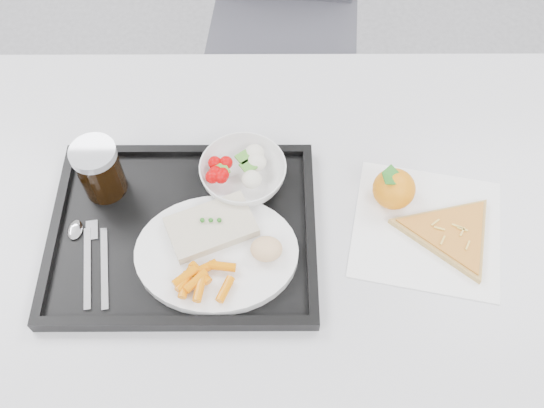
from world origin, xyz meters
name	(u,v)px	position (x,y,z in m)	size (l,w,h in m)	color
room	(265,78)	(0.00, 0.00, 1.40)	(6.04, 7.04, 2.84)	gray
table	(269,234)	(0.00, 0.30, 0.68)	(1.20, 0.80, 0.75)	#A6A5A8
chair	(282,2)	(0.04, 1.13, 0.54)	(0.46, 0.46, 0.93)	#38373E
tray	(184,232)	(-0.15, 0.26, 0.76)	(0.45, 0.35, 0.03)	black
dinner_plate	(217,253)	(-0.09, 0.21, 0.77)	(0.27, 0.27, 0.02)	white
fish_fillet	(211,227)	(-0.10, 0.25, 0.79)	(0.16, 0.13, 0.03)	beige
bread_roll	(266,249)	(0.00, 0.21, 0.80)	(0.07, 0.06, 0.03)	beige
salad_bowl	(243,174)	(-0.05, 0.36, 0.79)	(0.15, 0.15, 0.05)	white
cola_glass	(99,169)	(-0.29, 0.35, 0.82)	(0.08, 0.08, 0.11)	black
cutlery	(89,251)	(-0.30, 0.22, 0.77)	(0.09, 0.17, 0.01)	silver
napkin	(427,228)	(0.27, 0.27, 0.75)	(0.29, 0.29, 0.00)	white
tangerine	(394,189)	(0.22, 0.33, 0.79)	(0.10, 0.10, 0.07)	orange
pizza_slice	(451,233)	(0.31, 0.26, 0.76)	(0.26, 0.26, 0.02)	tan
carrot_pile	(200,279)	(-0.11, 0.16, 0.80)	(0.10, 0.08, 0.02)	orange
salad_contents	(238,167)	(-0.05, 0.37, 0.80)	(0.11, 0.09, 0.03)	#B40204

